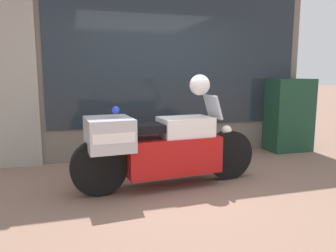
# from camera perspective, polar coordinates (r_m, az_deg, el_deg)

# --- Properties ---
(ground_plane) EXTENTS (60.00, 60.00, 0.00)m
(ground_plane) POSITION_cam_1_polar(r_m,az_deg,el_deg) (4.16, 4.39, -11.17)
(ground_plane) COLOR #7A5B4C
(shop_building) EXTENTS (5.60, 0.55, 4.14)m
(shop_building) POSITION_cam_1_polar(r_m,az_deg,el_deg) (5.76, -6.64, 15.41)
(shop_building) COLOR #6B6056
(shop_building) RESTS_ON ground
(window_display) EXTENTS (4.23, 0.30, 1.90)m
(window_display) POSITION_cam_1_polar(r_m,az_deg,el_deg) (6.02, 1.00, -0.27)
(window_display) COLOR slate
(window_display) RESTS_ON ground
(paramedic_motorcycle) EXTENTS (2.45, 0.69, 1.16)m
(paramedic_motorcycle) POSITION_cam_1_polar(r_m,az_deg,el_deg) (4.12, -1.63, -3.57)
(paramedic_motorcycle) COLOR black
(paramedic_motorcycle) RESTS_ON ground
(utility_cabinet) EXTENTS (0.79, 0.49, 1.34)m
(utility_cabinet) POSITION_cam_1_polar(r_m,az_deg,el_deg) (6.52, 20.36, 1.79)
(utility_cabinet) COLOR #193D28
(utility_cabinet) RESTS_ON ground
(white_helmet) EXTENTS (0.26, 0.26, 0.26)m
(white_helmet) POSITION_cam_1_polar(r_m,az_deg,el_deg) (4.24, 5.54, 7.13)
(white_helmet) COLOR white
(white_helmet) RESTS_ON paramedic_motorcycle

